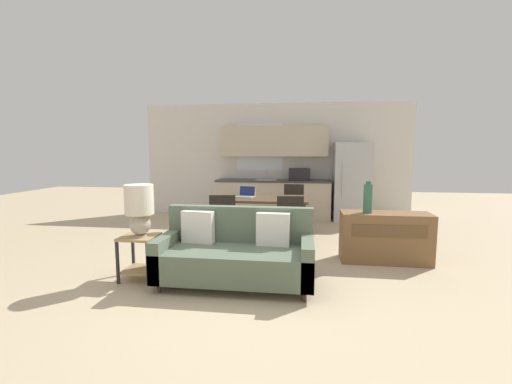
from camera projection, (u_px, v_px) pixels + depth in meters
ground_plane at (240, 290)px, 3.90m from camera, size 20.00×20.00×0.00m
wall_back at (274, 160)px, 8.29m from camera, size 6.40×0.07×2.70m
kitchen_counter at (274, 182)px, 8.06m from camera, size 2.67×0.65×2.15m
refrigerator at (351, 182)px, 7.72m from camera, size 0.80×0.73×1.76m
dining_table at (262, 201)px, 6.07m from camera, size 1.62×0.91×0.75m
couch at (236, 254)px, 4.10m from camera, size 1.82×0.80×0.89m
side_table at (140, 250)px, 4.21m from camera, size 0.42×0.42×0.55m
table_lamp at (139, 207)px, 4.12m from camera, size 0.34×0.34×0.63m
credenza at (385, 237)px, 4.88m from camera, size 1.23×0.46×0.71m
vase at (368, 198)px, 4.81m from camera, size 0.12×0.12×0.45m
dining_chair_far_right at (293, 205)px, 6.81m from camera, size 0.47×0.47×0.91m
dining_chair_near_right at (290, 221)px, 5.25m from camera, size 0.46×0.46×0.91m
dining_chair_near_left at (223, 219)px, 5.37m from camera, size 0.47×0.47×0.91m
laptop at (246, 194)px, 6.17m from camera, size 0.36×0.31×0.20m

